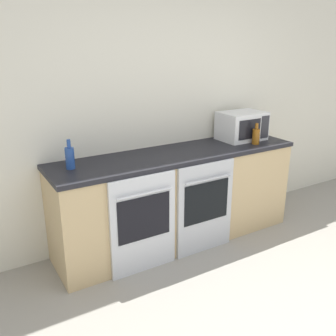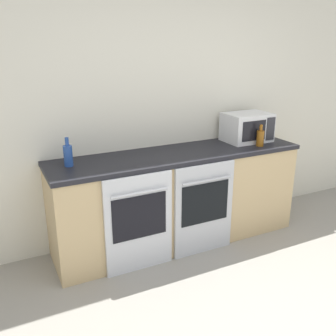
{
  "view_description": "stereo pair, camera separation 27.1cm",
  "coord_description": "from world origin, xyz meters",
  "views": [
    {
      "loc": [
        -1.83,
        -0.98,
        1.92
      ],
      "look_at": [
        -0.11,
        1.89,
        0.79
      ],
      "focal_mm": 40.0,
      "sensor_mm": 36.0,
      "label": 1
    },
    {
      "loc": [
        -1.59,
        -1.11,
        1.92
      ],
      "look_at": [
        -0.11,
        1.89,
        0.79
      ],
      "focal_mm": 40.0,
      "sensor_mm": 36.0,
      "label": 2
    }
  ],
  "objects": [
    {
      "name": "wall_back",
      "position": [
        0.0,
        2.22,
        1.3
      ],
      "size": [
        10.0,
        0.06,
        2.6
      ],
      "color": "silver",
      "rests_on": "ground_plane"
    },
    {
      "name": "bottle_amber",
      "position": [
        0.84,
        1.74,
        1.01
      ],
      "size": [
        0.08,
        0.08,
        0.22
      ],
      "color": "#8C5114",
      "rests_on": "counter_back"
    },
    {
      "name": "oven_left",
      "position": [
        -0.54,
        1.57,
        0.45
      ],
      "size": [
        0.61,
        0.06,
        0.88
      ],
      "color": "silver",
      "rests_on": "ground_plane"
    },
    {
      "name": "microwave",
      "position": [
        0.85,
        1.96,
        1.07
      ],
      "size": [
        0.47,
        0.34,
        0.29
      ],
      "color": "silver",
      "rests_on": "counter_back"
    },
    {
      "name": "counter_back",
      "position": [
        0.0,
        1.89,
        0.46
      ],
      "size": [
        2.46,
        0.62,
        0.92
      ],
      "color": "tan",
      "rests_on": "ground_plane"
    },
    {
      "name": "oven_right",
      "position": [
        0.11,
        1.57,
        0.45
      ],
      "size": [
        0.61,
        0.06,
        0.88
      ],
      "color": "#B7BABF",
      "rests_on": "ground_plane"
    },
    {
      "name": "bottle_blue",
      "position": [
        -1.01,
        1.94,
        1.02
      ],
      "size": [
        0.07,
        0.07,
        0.25
      ],
      "color": "#234793",
      "rests_on": "counter_back"
    }
  ]
}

